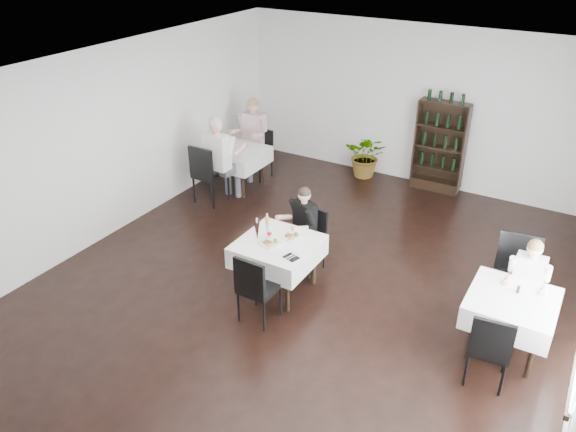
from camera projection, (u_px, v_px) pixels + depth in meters
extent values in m
plane|color=black|center=(297.00, 295.00, 7.80)|extent=(9.00, 9.00, 0.00)
plane|color=white|center=(299.00, 80.00, 6.37)|extent=(9.00, 9.00, 0.00)
plane|color=white|center=(415.00, 106.00, 10.51)|extent=(7.00, 0.00, 7.00)
plane|color=white|center=(100.00, 147.00, 8.64)|extent=(0.00, 9.00, 9.00)
cube|color=black|center=(435.00, 184.00, 10.77)|extent=(0.90, 0.28, 0.20)
cylinder|color=black|center=(241.00, 273.00, 7.65)|extent=(0.06, 0.06, 0.71)
cylinder|color=black|center=(270.00, 249.00, 8.20)|extent=(0.06, 0.06, 0.71)
cylinder|color=black|center=(287.00, 289.00, 7.32)|extent=(0.06, 0.06, 0.71)
cylinder|color=black|center=(314.00, 262.00, 7.88)|extent=(0.06, 0.06, 0.71)
cube|color=black|center=(278.00, 244.00, 7.58)|extent=(0.85, 0.85, 0.04)
cube|color=white|center=(278.00, 251.00, 7.64)|extent=(1.03, 1.03, 0.30)
cylinder|color=black|center=(213.00, 172.00, 10.62)|extent=(0.06, 0.06, 0.71)
cylinder|color=black|center=(234.00, 160.00, 11.14)|extent=(0.06, 0.06, 0.71)
cylinder|color=black|center=(243.00, 180.00, 10.32)|extent=(0.06, 0.06, 0.71)
cylinder|color=black|center=(263.00, 167.00, 10.84)|extent=(0.06, 0.06, 0.71)
cube|color=black|center=(238.00, 152.00, 10.55)|extent=(0.80, 0.80, 0.04)
cube|color=white|center=(238.00, 157.00, 10.60)|extent=(0.98, 0.98, 0.30)
cylinder|color=black|center=(471.00, 333.00, 6.55)|extent=(0.06, 0.06, 0.71)
cylinder|color=black|center=(485.00, 302.00, 7.07)|extent=(0.06, 0.06, 0.71)
cylinder|color=black|center=(532.00, 353.00, 6.25)|extent=(0.06, 0.06, 0.71)
cylinder|color=black|center=(542.00, 320.00, 6.76)|extent=(0.06, 0.06, 0.71)
cube|color=black|center=(513.00, 301.00, 6.48)|extent=(0.80, 0.80, 0.04)
cube|color=white|center=(511.00, 308.00, 6.53)|extent=(0.98, 0.98, 0.30)
imported|color=#295F20|center=(367.00, 155.00, 11.13)|extent=(0.92, 0.83, 0.89)
cylinder|color=black|center=(289.00, 256.00, 8.28)|extent=(0.03, 0.03, 0.43)
cylinder|color=black|center=(305.00, 247.00, 8.52)|extent=(0.03, 0.03, 0.43)
cylinder|color=black|center=(308.00, 266.00, 8.06)|extent=(0.03, 0.03, 0.43)
cylinder|color=black|center=(324.00, 255.00, 8.31)|extent=(0.03, 0.03, 0.43)
cube|color=black|center=(307.00, 242.00, 8.18)|extent=(0.50, 0.50, 0.06)
cube|color=black|center=(315.00, 222.00, 8.19)|extent=(0.43, 0.13, 0.46)
cylinder|color=black|center=(280.00, 301.00, 7.31)|extent=(0.03, 0.03, 0.45)
cylinder|color=black|center=(264.00, 317.00, 7.02)|extent=(0.03, 0.03, 0.45)
cylinder|color=black|center=(256.00, 291.00, 7.49)|extent=(0.03, 0.03, 0.45)
cylinder|color=black|center=(239.00, 307.00, 7.20)|extent=(0.03, 0.03, 0.45)
cube|color=black|center=(259.00, 288.00, 7.14)|extent=(0.46, 0.46, 0.07)
cube|color=black|center=(249.00, 278.00, 6.86)|extent=(0.45, 0.06, 0.49)
cylinder|color=black|center=(245.00, 168.00, 11.15)|extent=(0.03, 0.03, 0.44)
cylinder|color=black|center=(257.00, 162.00, 11.42)|extent=(0.03, 0.03, 0.44)
cylinder|color=black|center=(260.00, 172.00, 10.95)|extent=(0.03, 0.03, 0.44)
cylinder|color=black|center=(272.00, 166.00, 11.22)|extent=(0.03, 0.03, 0.44)
cube|color=black|center=(258.00, 155.00, 11.07)|extent=(0.48, 0.48, 0.07)
cube|color=black|center=(264.00, 140.00, 11.09)|extent=(0.44, 0.09, 0.48)
cylinder|color=black|center=(229.00, 187.00, 10.29)|extent=(0.04, 0.04, 0.51)
cylinder|color=black|center=(213.00, 196.00, 9.96)|extent=(0.04, 0.04, 0.51)
cylinder|color=black|center=(210.00, 181.00, 10.50)|extent=(0.04, 0.04, 0.51)
cylinder|color=black|center=(194.00, 190.00, 10.17)|extent=(0.04, 0.04, 0.51)
cube|color=black|center=(210.00, 174.00, 10.10)|extent=(0.53, 0.53, 0.08)
cube|color=black|center=(201.00, 163.00, 9.78)|extent=(0.51, 0.07, 0.55)
cylinder|color=black|center=(489.00, 308.00, 7.12)|extent=(0.04, 0.04, 0.52)
cylinder|color=black|center=(492.00, 288.00, 7.49)|extent=(0.04, 0.04, 0.52)
cylinder|color=black|center=(528.00, 316.00, 6.98)|extent=(0.04, 0.04, 0.52)
cylinder|color=black|center=(528.00, 295.00, 7.35)|extent=(0.04, 0.04, 0.52)
cube|color=black|center=(513.00, 283.00, 7.10)|extent=(0.60, 0.60, 0.08)
cube|color=black|center=(519.00, 253.00, 7.15)|extent=(0.52, 0.14, 0.57)
cylinder|color=black|center=(505.00, 358.00, 6.38)|extent=(0.03, 0.03, 0.44)
cylinder|color=black|center=(502.00, 380.00, 6.07)|extent=(0.03, 0.03, 0.44)
cylinder|color=black|center=(471.00, 349.00, 6.51)|extent=(0.03, 0.03, 0.44)
cylinder|color=black|center=(466.00, 370.00, 6.20)|extent=(0.03, 0.03, 0.44)
cube|color=black|center=(490.00, 347.00, 6.17)|extent=(0.48, 0.48, 0.07)
cube|color=black|center=(492.00, 340.00, 5.89)|extent=(0.44, 0.10, 0.48)
cube|color=#46454E|center=(292.00, 235.00, 8.27)|extent=(0.27, 0.39, 0.12)
cylinder|color=#46454E|center=(283.00, 254.00, 8.32)|extent=(0.10, 0.10, 0.43)
cube|color=#46454E|center=(299.00, 240.00, 8.14)|extent=(0.27, 0.39, 0.12)
cylinder|color=#46454E|center=(290.00, 260.00, 8.19)|extent=(0.10, 0.10, 0.43)
cube|color=black|center=(305.00, 217.00, 8.15)|extent=(0.40, 0.32, 0.48)
cylinder|color=#DC9E89|center=(284.00, 217.00, 8.19)|extent=(0.18, 0.28, 0.14)
cylinder|color=#DC9E89|center=(300.00, 228.00, 7.89)|extent=(0.18, 0.28, 0.14)
sphere|color=#DC9E89|center=(304.00, 195.00, 7.97)|extent=(0.19, 0.19, 0.19)
sphere|color=black|center=(304.00, 193.00, 7.95)|extent=(0.19, 0.19, 0.19)
cube|color=#46454E|center=(245.00, 147.00, 11.07)|extent=(0.17, 0.46, 0.15)
cylinder|color=#46454E|center=(240.00, 167.00, 11.08)|extent=(0.12, 0.12, 0.53)
cube|color=#46454E|center=(254.00, 149.00, 10.98)|extent=(0.17, 0.46, 0.15)
cylinder|color=#46454E|center=(250.00, 169.00, 10.99)|extent=(0.12, 0.12, 0.53)
cube|color=#C3A0A3|center=(254.00, 128.00, 11.01)|extent=(0.45, 0.26, 0.60)
cylinder|color=#DC9E89|center=(236.00, 131.00, 10.90)|extent=(0.10, 0.34, 0.17)
cylinder|color=#DC9E89|center=(258.00, 135.00, 10.69)|extent=(0.10, 0.34, 0.17)
sphere|color=#DC9E89|center=(253.00, 105.00, 10.78)|extent=(0.23, 0.23, 0.23)
sphere|color=olive|center=(253.00, 104.00, 10.76)|extent=(0.23, 0.23, 0.23)
cube|color=#46454E|center=(230.00, 169.00, 10.06)|extent=(0.17, 0.48, 0.16)
cylinder|color=#46454E|center=(238.00, 183.00, 10.39)|extent=(0.13, 0.13, 0.56)
cube|color=#46454E|center=(220.00, 166.00, 10.17)|extent=(0.17, 0.48, 0.16)
cylinder|color=#46454E|center=(228.00, 180.00, 10.49)|extent=(0.13, 0.13, 0.56)
cube|color=white|center=(217.00, 152.00, 9.77)|extent=(0.46, 0.26, 0.63)
cylinder|color=#DC9E89|center=(239.00, 150.00, 9.90)|extent=(0.10, 0.36, 0.18)
cylinder|color=#DC9E89|center=(216.00, 145.00, 10.14)|extent=(0.10, 0.36, 0.18)
sphere|color=#DC9E89|center=(216.00, 125.00, 9.56)|extent=(0.24, 0.24, 0.24)
sphere|color=beige|center=(216.00, 123.00, 9.55)|extent=(0.24, 0.24, 0.24)
cube|color=#46454E|center=(514.00, 298.00, 6.91)|extent=(0.12, 0.37, 0.12)
cylinder|color=#46454E|center=(507.00, 323.00, 6.92)|extent=(0.10, 0.10, 0.43)
cube|color=#46454E|center=(529.00, 303.00, 6.83)|extent=(0.12, 0.37, 0.12)
cylinder|color=#46454E|center=(522.00, 328.00, 6.84)|extent=(0.10, 0.10, 0.43)
cube|color=white|center=(529.00, 274.00, 6.86)|extent=(0.35, 0.20, 0.49)
cylinder|color=#DC9E89|center=(507.00, 280.00, 6.77)|extent=(0.07, 0.28, 0.14)
cylinder|color=#DC9E89|center=(543.00, 290.00, 6.59)|extent=(0.07, 0.28, 0.14)
sphere|color=#DC9E89|center=(535.00, 249.00, 6.67)|extent=(0.19, 0.19, 0.19)
sphere|color=brown|center=(535.00, 247.00, 6.66)|extent=(0.19, 0.19, 0.19)
cube|color=white|center=(291.00, 237.00, 7.67)|extent=(0.27, 0.27, 0.02)
cube|color=#563118|center=(289.00, 236.00, 7.65)|extent=(0.10, 0.08, 0.02)
sphere|color=#3F731E|center=(296.00, 234.00, 7.65)|extent=(0.06, 0.06, 0.06)
cube|color=#997445|center=(291.00, 238.00, 7.61)|extent=(0.11, 0.10, 0.02)
cube|color=white|center=(271.00, 244.00, 7.50)|extent=(0.31, 0.31, 0.02)
cube|color=#563118|center=(268.00, 242.00, 7.49)|extent=(0.11, 0.09, 0.02)
sphere|color=#3F731E|center=(276.00, 241.00, 7.49)|extent=(0.06, 0.06, 0.06)
cube|color=#997445|center=(269.00, 245.00, 7.44)|extent=(0.11, 0.11, 0.02)
cone|color=black|center=(257.00, 231.00, 7.54)|extent=(0.08, 0.08, 0.27)
cylinder|color=silver|center=(257.00, 220.00, 7.46)|extent=(0.02, 0.02, 0.07)
cone|color=#C08631|center=(267.00, 225.00, 7.71)|extent=(0.07, 0.07, 0.25)
cylinder|color=silver|center=(267.00, 216.00, 7.63)|extent=(0.02, 0.02, 0.06)
cylinder|color=silver|center=(269.00, 232.00, 7.60)|extent=(0.06, 0.06, 0.20)
cylinder|color=#A2090D|center=(269.00, 233.00, 7.60)|extent=(0.07, 0.07, 0.05)
cylinder|color=silver|center=(269.00, 224.00, 7.54)|extent=(0.02, 0.02, 0.05)
cube|color=black|center=(291.00, 257.00, 7.21)|extent=(0.22, 0.19, 0.01)
cylinder|color=silver|center=(290.00, 256.00, 7.22)|extent=(0.07, 0.20, 0.01)
cylinder|color=silver|center=(293.00, 257.00, 7.20)|extent=(0.06, 0.20, 0.01)
cylinder|color=black|center=(518.00, 290.00, 6.52)|extent=(0.04, 0.04, 0.09)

